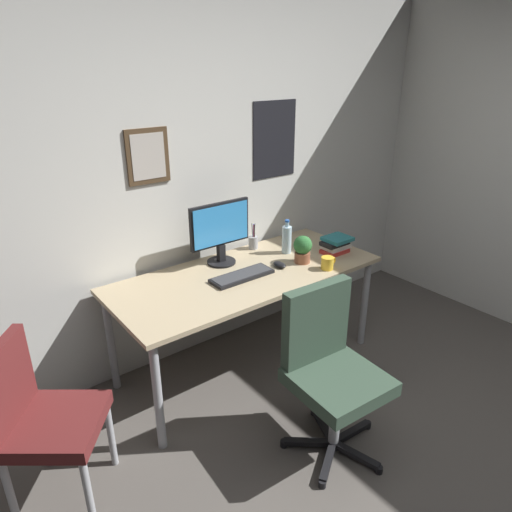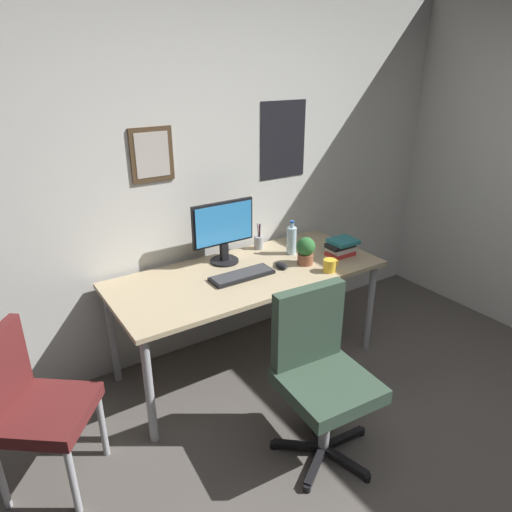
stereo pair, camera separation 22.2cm
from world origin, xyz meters
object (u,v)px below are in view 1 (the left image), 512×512
object	(u,v)px
office_chair	(329,364)
book_stack_left	(336,244)
water_bottle	(287,239)
coffee_mug_near	(328,263)
computer_mouse	(279,265)
potted_plant	(303,248)
pen_cup	(253,242)
side_chair	(39,414)
monitor	(220,230)
keyboard	(242,276)

from	to	relation	value
office_chair	book_stack_left	distance (m)	1.13
water_bottle	coffee_mug_near	bearing A→B (deg)	-85.95
computer_mouse	water_bottle	bearing A→B (deg)	38.44
office_chair	potted_plant	distance (m)	0.95
computer_mouse	book_stack_left	bearing A→B (deg)	-5.72
book_stack_left	water_bottle	bearing A→B (deg)	143.30
office_chair	pen_cup	distance (m)	1.26
side_chair	coffee_mug_near	bearing A→B (deg)	-0.64
monitor	potted_plant	world-z (taller)	monitor
side_chair	monitor	distance (m)	1.54
side_chair	computer_mouse	bearing A→B (deg)	6.93
monitor	computer_mouse	distance (m)	0.47
computer_mouse	office_chair	bearing A→B (deg)	-111.92
book_stack_left	side_chair	bearing A→B (deg)	-175.99
side_chair	computer_mouse	size ratio (longest dim) A/B	7.95
coffee_mug_near	potted_plant	bearing A→B (deg)	107.08
monitor	water_bottle	xyz separation A→B (m)	(0.48, -0.14, -0.13)
side_chair	potted_plant	size ratio (longest dim) A/B	4.49
computer_mouse	book_stack_left	distance (m)	0.50
side_chair	potted_plant	xyz separation A→B (m)	(1.83, 0.17, 0.33)
coffee_mug_near	water_bottle	bearing A→B (deg)	94.05
computer_mouse	pen_cup	bearing A→B (deg)	80.16
water_bottle	coffee_mug_near	size ratio (longest dim) A/B	2.05
computer_mouse	coffee_mug_near	distance (m)	0.33
coffee_mug_near	potted_plant	distance (m)	0.21
office_chair	coffee_mug_near	bearing A→B (deg)	45.62
potted_plant	computer_mouse	bearing A→B (deg)	169.29
office_chair	pen_cup	bearing A→B (deg)	71.84
water_bottle	coffee_mug_near	world-z (taller)	water_bottle
monitor	potted_plant	bearing A→B (deg)	-36.91
side_chair	book_stack_left	size ratio (longest dim) A/B	3.97
monitor	water_bottle	world-z (taller)	monitor
potted_plant	monitor	bearing A→B (deg)	143.09
computer_mouse	water_bottle	size ratio (longest dim) A/B	0.44
water_bottle	potted_plant	size ratio (longest dim) A/B	1.29
monitor	computer_mouse	world-z (taller)	monitor
side_chair	monitor	xyz separation A→B (m)	(1.38, 0.51, 0.47)
pen_cup	monitor	bearing A→B (deg)	-167.73
office_chair	pen_cup	world-z (taller)	office_chair
keyboard	coffee_mug_near	size ratio (longest dim) A/B	3.49
office_chair	computer_mouse	world-z (taller)	office_chair
monitor	computer_mouse	bearing A→B (deg)	-48.22
side_chair	pen_cup	xyz separation A→B (m)	(1.72, 0.58, 0.28)
water_bottle	potted_plant	bearing A→B (deg)	-98.61
side_chair	water_bottle	distance (m)	1.93
computer_mouse	potted_plant	world-z (taller)	potted_plant
keyboard	coffee_mug_near	xyz separation A→B (m)	(0.54, -0.25, 0.03)
office_chair	computer_mouse	distance (m)	0.88
keyboard	side_chair	bearing A→B (deg)	-170.56
side_chair	keyboard	bearing A→B (deg)	9.44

